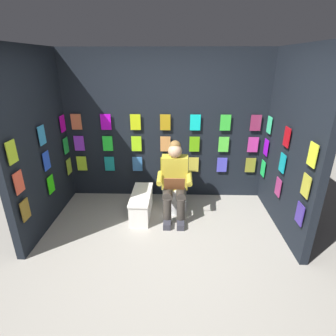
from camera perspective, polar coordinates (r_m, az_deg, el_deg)
The scene contains 7 objects.
ground_plane at distance 3.44m, azimuth -1.63°, elevation -19.61°, with size 30.00×30.00×0.00m, color #9E998E.
display_wall_back at distance 4.51m, azimuth -0.55°, elevation 8.68°, with size 3.46×0.14×2.48m.
display_wall_left at distance 3.93m, azimuth 25.11°, elevation 4.52°, with size 0.14×1.77×2.48m.
display_wall_right at distance 4.07m, azimuth -26.33°, elevation 4.86°, with size 0.14×1.77×2.48m.
toilet at distance 4.35m, azimuth 1.44°, elevation -4.67°, with size 0.41×0.56×0.77m.
person_reading at distance 4.03m, azimuth 1.43°, elevation -2.65°, with size 0.53×0.69×1.19m.
comic_longbox_near at distance 4.23m, azimuth -5.74°, elevation -7.73°, with size 0.30×0.81×0.38m.
Camera 1 is at (-0.16, 2.56, 2.29)m, focal length 28.30 mm.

